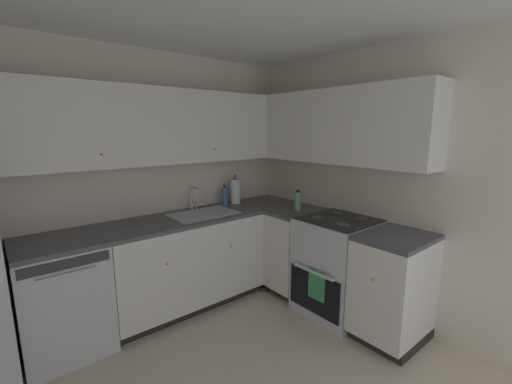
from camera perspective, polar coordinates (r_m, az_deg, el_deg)
wall_back at (r=3.23m, az=-21.79°, el=1.30°), size 3.56×0.05×2.41m
wall_right at (r=3.11m, az=22.31°, el=0.92°), size 0.05×3.26×2.41m
dishwasher at (r=3.01m, az=-30.52°, el=-15.63°), size 0.60×0.63×0.85m
lower_cabinets_back at (r=3.29m, az=-12.21°, el=-11.99°), size 1.45×0.62×0.85m
countertop_back at (r=3.15m, az=-12.54°, el=-4.60°), size 2.66×0.60×0.03m
lower_cabinets_right at (r=3.16m, az=15.01°, el=-13.10°), size 0.62×1.48×0.85m
countertop_right at (r=3.01m, az=15.39°, el=-5.43°), size 0.60×1.48×0.03m
oven_range at (r=3.21m, az=13.99°, el=-12.27°), size 0.68×0.62×1.04m
upper_cabinets_back at (r=3.10m, az=-17.09°, el=10.85°), size 2.34×0.34×0.66m
upper_cabinets_right at (r=3.22m, az=12.31°, el=11.06°), size 0.32×2.03×0.66m
sink at (r=3.22m, az=-9.09°, el=-4.54°), size 0.62×0.40×0.10m
faucet at (r=3.36m, az=-10.95°, el=-0.66°), size 0.07×0.16×0.25m
soap_bottle at (r=3.56m, az=-5.48°, el=-0.68°), size 0.07×0.07×0.22m
paper_towel_roll at (r=3.61m, az=-3.62°, el=0.12°), size 0.11×0.11×0.33m
oil_bottle at (r=3.34m, az=7.25°, el=-1.51°), size 0.07×0.07×0.21m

